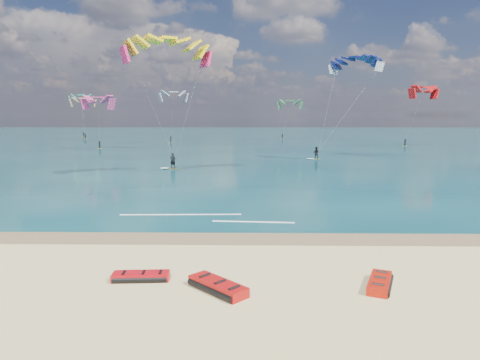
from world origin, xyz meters
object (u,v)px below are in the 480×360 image
packed_kite_left (141,280)px  kitesurfer_far (337,102)px  packed_kite_mid (218,291)px  packed_kite_right (379,287)px  kitesurfer_main (170,100)px

packed_kite_left → kitesurfer_far: kitesurfer_far is taller
packed_kite_mid → packed_kite_right: 5.97m
packed_kite_right → kitesurfer_far: size_ratio=0.15×
packed_kite_left → packed_kite_right: packed_kite_right is taller
packed_kite_left → packed_kite_mid: size_ratio=0.88×
packed_kite_left → packed_kite_mid: 3.19m
packed_kite_right → kitesurfer_main: size_ratio=0.15×
packed_kite_right → kitesurfer_far: 46.02m
packed_kite_mid → kitesurfer_far: bearing=118.1°
packed_kite_left → kitesurfer_main: size_ratio=0.15×
packed_kite_right → kitesurfer_main: bearing=45.4°
kitesurfer_main → kitesurfer_far: bearing=15.7°
kitesurfer_far → packed_kite_mid: bearing=-107.5°
packed_kite_left → packed_kite_mid: packed_kite_mid is taller
packed_kite_left → packed_kite_right: size_ratio=1.04×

